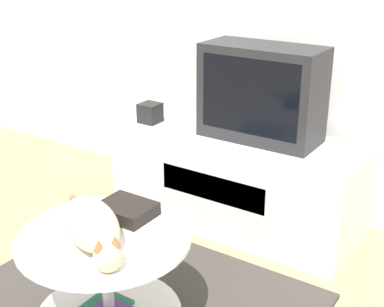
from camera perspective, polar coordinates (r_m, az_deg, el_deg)
tv_stand at (r=2.98m, az=4.79°, el=-2.75°), size 1.35×0.54×0.51m
tv at (r=2.79m, az=7.44°, el=6.40°), size 0.62×0.29×0.49m
speaker at (r=3.09m, az=-4.49°, el=4.34°), size 0.11×0.11×0.11m
coffee_table at (r=2.10m, az=-9.02°, el=-12.85°), size 0.64×0.64×0.47m
dvd_box at (r=2.11m, az=-6.99°, el=-5.99°), size 0.21×0.17×0.05m
cat at (r=1.94m, az=-10.63°, el=-7.58°), size 0.51×0.36×0.14m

